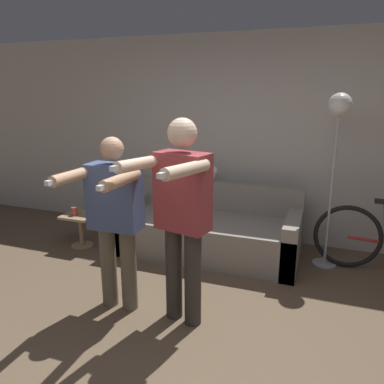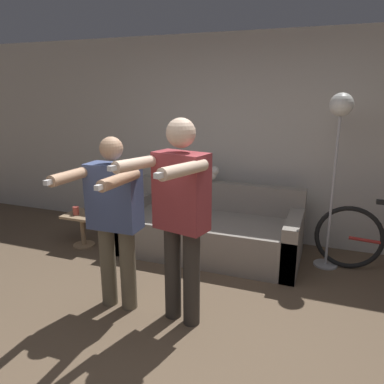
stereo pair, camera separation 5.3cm
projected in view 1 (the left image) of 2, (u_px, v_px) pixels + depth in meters
The scene contains 9 objects.
ground_plane at pixel (159, 356), 2.78m from camera, with size 16.00×16.00×0.00m, color brown.
wall_back at pixel (241, 140), 4.79m from camera, with size 10.00×0.05×2.60m.
couch at pixel (208, 231), 4.49m from camera, with size 2.13×0.91×0.80m.
person_left at pixel (114, 214), 3.18m from camera, with size 0.53×0.68×1.54m.
person_right at pixel (181, 210), 2.96m from camera, with size 0.60×0.75×1.71m.
cat at pixel (203, 174), 4.71m from camera, with size 0.50×0.15×0.20m.
floor_lamp at pixel (338, 128), 3.85m from camera, with size 0.26×0.26×1.89m.
side_table at pixel (81, 224), 4.67m from camera, with size 0.39×0.39×0.43m.
cup at pixel (74, 211), 4.59m from camera, with size 0.08×0.08×0.10m.
Camera 1 is at (1.04, -2.14, 1.90)m, focal length 35.00 mm.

